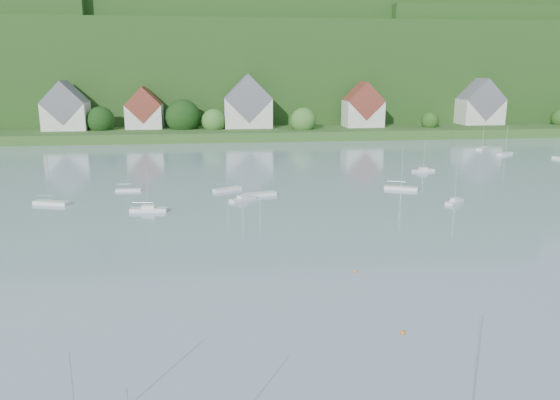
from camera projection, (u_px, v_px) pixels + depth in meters
name	position (u px, v px, depth m)	size (l,w,h in m)	color
far_shore_strip	(233.00, 128.00, 198.77)	(600.00, 60.00, 3.00)	#2C5520
forested_ridge	(228.00, 69.00, 260.05)	(620.00, 181.22, 69.89)	#173D13
village_building_0	(66.00, 110.00, 177.95)	(14.00, 10.40, 16.00)	beige
village_building_1	(144.00, 111.00, 182.97)	(12.00, 9.36, 14.00)	beige
village_building_2	(248.00, 106.00, 185.72)	(16.00, 11.44, 18.00)	beige
village_building_3	(363.00, 108.00, 188.64)	(13.00, 10.40, 15.50)	beige
village_building_4	(480.00, 106.00, 197.70)	(15.00, 10.40, 16.50)	beige
mooring_buoy_2	(356.00, 272.00, 60.91)	(0.38, 0.38, 0.38)	orange
mooring_buoy_3	(403.00, 334.00, 46.67)	(0.40, 0.40, 0.40)	orange
far_sailboat_cluster	(320.00, 172.00, 119.54)	(202.73, 74.22, 8.53)	white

